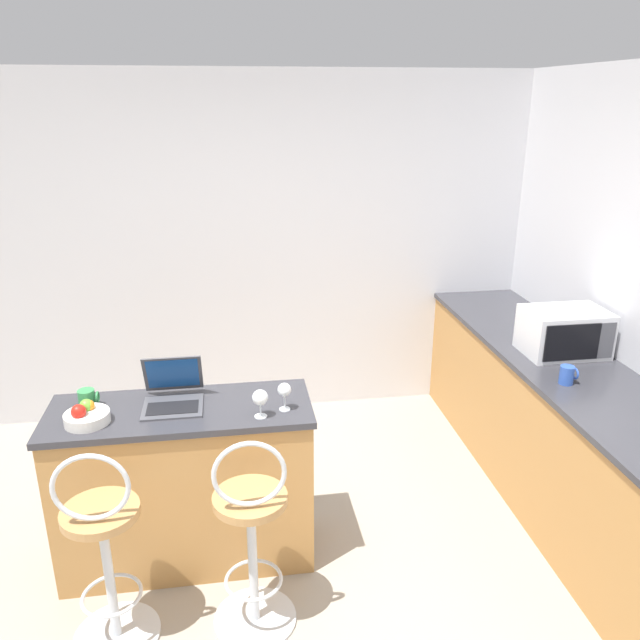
# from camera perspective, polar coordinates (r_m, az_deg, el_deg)

# --- Properties ---
(ground_plane) EXTENTS (20.00, 20.00, 0.00)m
(ground_plane) POSITION_cam_1_polar(r_m,az_deg,el_deg) (3.32, -3.00, -26.69)
(ground_plane) COLOR gray
(wall_back) EXTENTS (12.00, 0.06, 2.60)m
(wall_back) POSITION_cam_1_polar(r_m,az_deg,el_deg) (4.77, -6.15, 6.26)
(wall_back) COLOR silver
(wall_back) RESTS_ON ground_plane
(breakfast_bar) EXTENTS (1.34, 0.51, 0.91)m
(breakfast_bar) POSITION_cam_1_polar(r_m,az_deg,el_deg) (3.50, -12.14, -14.48)
(breakfast_bar) COLOR #B27C42
(breakfast_bar) RESTS_ON ground_plane
(counter_right) EXTENTS (0.67, 2.86, 0.91)m
(counter_right) POSITION_cam_1_polar(r_m,az_deg,el_deg) (4.23, 20.55, -9.05)
(counter_right) COLOR #B27C42
(counter_right) RESTS_ON ground_plane
(bar_stool_near) EXTENTS (0.40, 0.40, 1.05)m
(bar_stool_near) POSITION_cam_1_polar(r_m,az_deg,el_deg) (3.10, -19.08, -19.45)
(bar_stool_near) COLOR silver
(bar_stool_near) RESTS_ON ground_plane
(bar_stool_far) EXTENTS (0.40, 0.40, 1.05)m
(bar_stool_far) POSITION_cam_1_polar(r_m,az_deg,el_deg) (3.04, -6.25, -19.19)
(bar_stool_far) COLOR silver
(bar_stool_far) RESTS_ON ground_plane
(laptop) EXTENTS (0.30, 0.32, 0.24)m
(laptop) POSITION_cam_1_polar(r_m,az_deg,el_deg) (3.31, -13.30, -6.43)
(laptop) COLOR #47474C
(laptop) RESTS_ON breakfast_bar
(microwave) EXTENTS (0.48, 0.34, 0.28)m
(microwave) POSITION_cam_1_polar(r_m,az_deg,el_deg) (4.08, 21.43, -1.03)
(microwave) COLOR silver
(microwave) RESTS_ON counter_right
(wine_glass_short) EXTENTS (0.08, 0.08, 0.15)m
(wine_glass_short) POSITION_cam_1_polar(r_m,az_deg,el_deg) (3.08, -5.49, -7.14)
(wine_glass_short) COLOR silver
(wine_glass_short) RESTS_ON breakfast_bar
(fruit_bowl) EXTENTS (0.22, 0.22, 0.11)m
(fruit_bowl) POSITION_cam_1_polar(r_m,az_deg,el_deg) (3.25, -20.59, -8.17)
(fruit_bowl) COLOR silver
(fruit_bowl) RESTS_ON breakfast_bar
(wine_glass_tall) EXTENTS (0.07, 0.07, 0.15)m
(wine_glass_tall) POSITION_cam_1_polar(r_m,az_deg,el_deg) (3.14, -3.28, -6.48)
(wine_glass_tall) COLOR silver
(wine_glass_tall) RESTS_ON breakfast_bar
(mug_blue) EXTENTS (0.09, 0.08, 0.10)m
(mug_blue) POSITION_cam_1_polar(r_m,az_deg,el_deg) (3.69, 21.67, -4.68)
(mug_blue) COLOR #2D51AD
(mug_blue) RESTS_ON counter_right
(mug_green) EXTENTS (0.10, 0.08, 0.09)m
(mug_green) POSITION_cam_1_polar(r_m,az_deg,el_deg) (3.40, -20.50, -6.73)
(mug_green) COLOR #338447
(mug_green) RESTS_ON breakfast_bar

